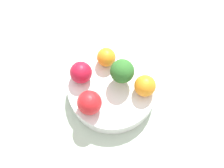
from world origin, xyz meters
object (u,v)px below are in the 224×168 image
(apple_green, at_px, (89,103))
(orange_back, at_px, (145,86))
(apple_red, at_px, (81,71))
(orange_front, at_px, (106,57))
(bowl, at_px, (112,89))
(broccoli, at_px, (122,71))

(apple_green, xyz_separation_m, orange_back, (0.10, 0.07, -0.00))
(apple_red, xyz_separation_m, apple_green, (0.04, -0.07, 0.00))
(apple_green, height_order, orange_front, apple_green)
(bowl, bearing_deg, apple_green, -116.38)
(apple_green, xyz_separation_m, orange_front, (0.00, 0.12, -0.00))
(orange_back, bearing_deg, orange_front, 157.10)
(apple_red, xyz_separation_m, orange_back, (0.14, 0.01, -0.00))
(broccoli, distance_m, apple_green, 0.10)
(orange_front, bearing_deg, broccoli, -35.21)
(bowl, xyz_separation_m, orange_front, (-0.03, 0.06, 0.04))
(apple_green, relative_size, orange_front, 1.23)
(orange_front, distance_m, orange_back, 0.11)
(broccoli, height_order, orange_front, broccoli)
(apple_red, bearing_deg, apple_green, -57.77)
(broccoli, relative_size, orange_front, 1.61)
(broccoli, height_order, orange_back, broccoli)
(bowl, height_order, orange_front, orange_front)
(apple_red, bearing_deg, bowl, -2.67)
(bowl, bearing_deg, orange_back, 9.09)
(orange_front, relative_size, orange_back, 0.91)
(apple_red, distance_m, apple_green, 0.08)
(apple_red, xyz_separation_m, orange_front, (0.04, 0.05, -0.00))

